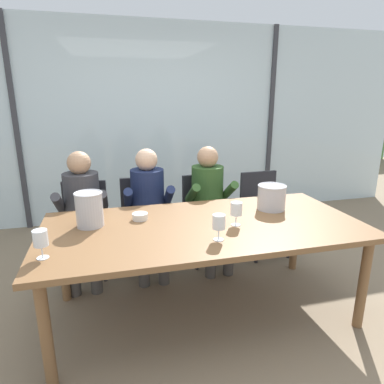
# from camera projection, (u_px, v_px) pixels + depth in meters

# --- Properties ---
(ground) EXTENTS (14.00, 14.00, 0.00)m
(ground) POSITION_uv_depth(u_px,v_px,m) (177.00, 256.00, 3.61)
(ground) COLOR #847056
(window_glass_panel) EXTENTS (7.54, 0.03, 2.60)m
(window_glass_panel) POSITION_uv_depth(u_px,v_px,m) (155.00, 124.00, 4.51)
(window_glass_panel) COLOR silver
(window_glass_panel) RESTS_ON ground
(window_mullion_left) EXTENTS (0.06, 0.06, 2.60)m
(window_mullion_left) POSITION_uv_depth(u_px,v_px,m) (16.00, 127.00, 4.07)
(window_mullion_left) COLOR #38383D
(window_mullion_left) RESTS_ON ground
(window_mullion_right) EXTENTS (0.06, 0.06, 2.60)m
(window_mullion_right) POSITION_uv_depth(u_px,v_px,m) (270.00, 122.00, 4.90)
(window_mullion_right) COLOR #38383D
(window_mullion_right) RESTS_ON ground
(hillside_vineyard) EXTENTS (13.54, 2.40, 1.69)m
(hillside_vineyard) POSITION_uv_depth(u_px,v_px,m) (131.00, 130.00, 8.53)
(hillside_vineyard) COLOR #477A38
(hillside_vineyard) RESTS_ON ground
(dining_table) EXTENTS (2.34, 1.11, 0.75)m
(dining_table) POSITION_uv_depth(u_px,v_px,m) (204.00, 232.00, 2.50)
(dining_table) COLOR brown
(dining_table) RESTS_ON ground
(chair_near_curtain) EXTENTS (0.48, 0.48, 0.87)m
(chair_near_curtain) POSITION_uv_depth(u_px,v_px,m) (85.00, 220.00, 3.24)
(chair_near_curtain) COLOR #232328
(chair_near_curtain) RESTS_ON ground
(chair_left_of_center) EXTENTS (0.45, 0.45, 0.87)m
(chair_left_of_center) POSITION_uv_depth(u_px,v_px,m) (143.00, 215.00, 3.39)
(chair_left_of_center) COLOR #232328
(chair_left_of_center) RESTS_ON ground
(chair_center) EXTENTS (0.47, 0.47, 0.87)m
(chair_center) POSITION_uv_depth(u_px,v_px,m) (205.00, 210.00, 3.53)
(chair_center) COLOR #232328
(chair_center) RESTS_ON ground
(chair_right_of_center) EXTENTS (0.46, 0.46, 0.87)m
(chair_right_of_center) POSITION_uv_depth(u_px,v_px,m) (262.00, 206.00, 3.66)
(chair_right_of_center) COLOR #232328
(chair_right_of_center) RESTS_ON ground
(person_charcoal_jacket) EXTENTS (0.47, 0.61, 1.19)m
(person_charcoal_jacket) POSITION_uv_depth(u_px,v_px,m) (82.00, 208.00, 3.05)
(person_charcoal_jacket) COLOR #38383D
(person_charcoal_jacket) RESTS_ON ground
(person_navy_polo) EXTENTS (0.47, 0.62, 1.19)m
(person_navy_polo) POSITION_uv_depth(u_px,v_px,m) (149.00, 203.00, 3.20)
(person_navy_polo) COLOR #192347
(person_navy_polo) RESTS_ON ground
(person_olive_shirt) EXTENTS (0.47, 0.61, 1.19)m
(person_olive_shirt) POSITION_uv_depth(u_px,v_px,m) (210.00, 199.00, 3.35)
(person_olive_shirt) COLOR #2D5123
(person_olive_shirt) RESTS_ON ground
(ice_bucket_primary) EXTENTS (0.20, 0.20, 0.25)m
(ice_bucket_primary) POSITION_uv_depth(u_px,v_px,m) (89.00, 209.00, 2.41)
(ice_bucket_primary) COLOR #B7B7BC
(ice_bucket_primary) RESTS_ON dining_table
(ice_bucket_secondary) EXTENTS (0.24, 0.24, 0.21)m
(ice_bucket_secondary) POSITION_uv_depth(u_px,v_px,m) (272.00, 197.00, 2.78)
(ice_bucket_secondary) COLOR #B7B7BC
(ice_bucket_secondary) RESTS_ON dining_table
(tasting_bowl) EXTENTS (0.12, 0.12, 0.05)m
(tasting_bowl) POSITION_uv_depth(u_px,v_px,m) (140.00, 216.00, 2.56)
(tasting_bowl) COLOR silver
(tasting_bowl) RESTS_ON dining_table
(wine_glass_by_left_taster) EXTENTS (0.08, 0.08, 0.17)m
(wine_glass_by_left_taster) POSITION_uv_depth(u_px,v_px,m) (236.00, 209.00, 2.43)
(wine_glass_by_left_taster) COLOR silver
(wine_glass_by_left_taster) RESTS_ON dining_table
(wine_glass_near_bucket) EXTENTS (0.08, 0.08, 0.17)m
(wine_glass_near_bucket) POSITION_uv_depth(u_px,v_px,m) (40.00, 239.00, 1.92)
(wine_glass_near_bucket) COLOR silver
(wine_glass_near_bucket) RESTS_ON dining_table
(wine_glass_center_pour) EXTENTS (0.08, 0.08, 0.17)m
(wine_glass_center_pour) POSITION_uv_depth(u_px,v_px,m) (219.00, 223.00, 2.17)
(wine_glass_center_pour) COLOR silver
(wine_glass_center_pour) RESTS_ON dining_table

